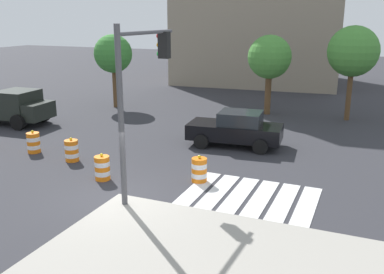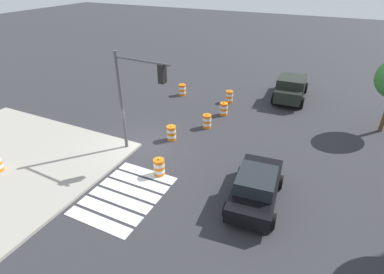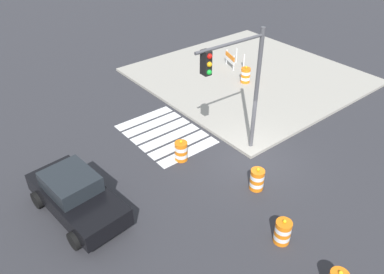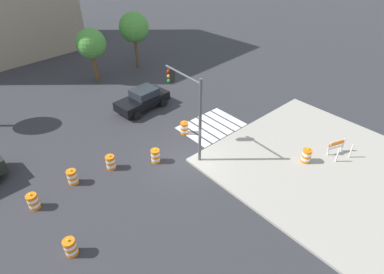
# 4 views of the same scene
# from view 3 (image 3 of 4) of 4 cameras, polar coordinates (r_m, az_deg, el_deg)

# --- Properties ---
(ground_plane) EXTENTS (120.00, 120.00, 0.00)m
(ground_plane) POSITION_cam_3_polar(r_m,az_deg,el_deg) (17.06, 8.79, -3.31)
(ground_plane) COLOR #2D2D33
(sidewalk_corner) EXTENTS (12.00, 12.00, 0.15)m
(sidewalk_corner) POSITION_cam_3_polar(r_m,az_deg,el_deg) (24.32, 8.46, 9.07)
(sidewalk_corner) COLOR #9E998E
(sidewalk_corner) RESTS_ON ground
(crosswalk_stripes) EXTENTS (4.35, 3.20, 0.02)m
(crosswalk_stripes) POSITION_cam_3_polar(r_m,az_deg,el_deg) (18.52, -4.04, 0.46)
(crosswalk_stripes) COLOR silver
(crosswalk_stripes) RESTS_ON ground
(sports_car) EXTENTS (4.46, 2.46, 1.63)m
(sports_car) POSITION_cam_3_polar(r_m,az_deg,el_deg) (14.53, -17.04, -8.32)
(sports_car) COLOR black
(sports_car) RESTS_ON ground
(traffic_barrel_median_far) EXTENTS (0.56, 0.56, 1.02)m
(traffic_barrel_median_far) POSITION_cam_3_polar(r_m,az_deg,el_deg) (13.53, 13.43, -13.66)
(traffic_barrel_median_far) COLOR orange
(traffic_barrel_median_far) RESTS_ON ground
(traffic_barrel_far_curb) EXTENTS (0.56, 0.56, 1.02)m
(traffic_barrel_far_curb) POSITION_cam_3_polar(r_m,az_deg,el_deg) (15.32, 9.72, -6.29)
(traffic_barrel_far_curb) COLOR orange
(traffic_barrel_far_curb) RESTS_ON ground
(traffic_barrel_lane_center) EXTENTS (0.56, 0.56, 1.02)m
(traffic_barrel_lane_center) POSITION_cam_3_polar(r_m,az_deg,el_deg) (16.58, -1.64, -2.12)
(traffic_barrel_lane_center) COLOR orange
(traffic_barrel_lane_center) RESTS_ON ground
(traffic_barrel_on_sidewalk) EXTENTS (0.56, 0.56, 1.02)m
(traffic_barrel_on_sidewalk) POSITION_cam_3_polar(r_m,az_deg,el_deg) (23.12, 8.03, 9.18)
(traffic_barrel_on_sidewalk) COLOR orange
(traffic_barrel_on_sidewalk) RESTS_ON sidewalk_corner
(construction_barricade) EXTENTS (1.42, 1.14, 1.00)m
(construction_barricade) POSITION_cam_3_polar(r_m,az_deg,el_deg) (25.02, 6.04, 11.62)
(construction_barricade) COLOR silver
(construction_barricade) RESTS_ON sidewalk_corner
(traffic_light_pole) EXTENTS (0.48, 3.29, 5.50)m
(traffic_light_pole) POSITION_cam_3_polar(r_m,az_deg,el_deg) (15.05, 6.89, 8.93)
(traffic_light_pole) COLOR #4C4C51
(traffic_light_pole) RESTS_ON sidewalk_corner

